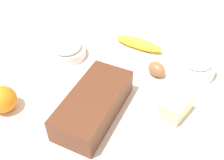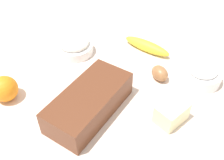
{
  "view_description": "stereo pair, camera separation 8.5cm",
  "coord_description": "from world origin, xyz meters",
  "px_view_note": "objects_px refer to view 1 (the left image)",
  "views": [
    {
      "loc": [
        -0.58,
        -0.24,
        0.62
      ],
      "look_at": [
        0.0,
        0.0,
        0.04
      ],
      "focal_mm": 43.2,
      "sensor_mm": 36.0,
      "label": 1
    },
    {
      "loc": [
        -0.54,
        -0.32,
        0.62
      ],
      "look_at": [
        0.0,
        0.0,
        0.04
      ],
      "focal_mm": 43.2,
      "sensor_mm": 36.0,
      "label": 2
    }
  ],
  "objects_px": {
    "flour_bowl": "(67,49)",
    "butter_block": "(176,107)",
    "orange_fruit": "(3,99)",
    "banana": "(139,44)",
    "loaf_pan": "(94,104)",
    "egg_near_butter": "(157,69)",
    "sugar_bowl": "(196,66)"
  },
  "relations": [
    {
      "from": "flour_bowl",
      "to": "butter_block",
      "type": "xyz_separation_m",
      "value": [
        -0.12,
        -0.43,
        0.0
      ]
    },
    {
      "from": "flour_bowl",
      "to": "orange_fruit",
      "type": "height_order",
      "value": "orange_fruit"
    },
    {
      "from": "banana",
      "to": "loaf_pan",
      "type": "bearing_deg",
      "value": 177.76
    },
    {
      "from": "butter_block",
      "to": "egg_near_butter",
      "type": "bearing_deg",
      "value": 33.87
    },
    {
      "from": "sugar_bowl",
      "to": "banana",
      "type": "distance_m",
      "value": 0.24
    },
    {
      "from": "banana",
      "to": "orange_fruit",
      "type": "distance_m",
      "value": 0.53
    },
    {
      "from": "banana",
      "to": "egg_near_butter",
      "type": "height_order",
      "value": "egg_near_butter"
    },
    {
      "from": "butter_block",
      "to": "egg_near_butter",
      "type": "height_order",
      "value": "butter_block"
    },
    {
      "from": "sugar_bowl",
      "to": "egg_near_butter",
      "type": "bearing_deg",
      "value": 116.46
    },
    {
      "from": "loaf_pan",
      "to": "orange_fruit",
      "type": "relative_size",
      "value": 3.53
    },
    {
      "from": "banana",
      "to": "orange_fruit",
      "type": "relative_size",
      "value": 2.35
    },
    {
      "from": "flour_bowl",
      "to": "sugar_bowl",
      "type": "distance_m",
      "value": 0.46
    },
    {
      "from": "egg_near_butter",
      "to": "sugar_bowl",
      "type": "bearing_deg",
      "value": -63.54
    },
    {
      "from": "flour_bowl",
      "to": "banana",
      "type": "height_order",
      "value": "flour_bowl"
    },
    {
      "from": "orange_fruit",
      "to": "butter_block",
      "type": "bearing_deg",
      "value": -69.25
    },
    {
      "from": "loaf_pan",
      "to": "orange_fruit",
      "type": "height_order",
      "value": "same"
    },
    {
      "from": "loaf_pan",
      "to": "flour_bowl",
      "type": "relative_size",
      "value": 2.05
    },
    {
      "from": "flour_bowl",
      "to": "egg_near_butter",
      "type": "distance_m",
      "value": 0.34
    },
    {
      "from": "sugar_bowl",
      "to": "butter_block",
      "type": "relative_size",
      "value": 1.46
    },
    {
      "from": "loaf_pan",
      "to": "flour_bowl",
      "type": "distance_m",
      "value": 0.3
    },
    {
      "from": "flour_bowl",
      "to": "orange_fruit",
      "type": "distance_m",
      "value": 0.3
    },
    {
      "from": "sugar_bowl",
      "to": "butter_block",
      "type": "xyz_separation_m",
      "value": [
        -0.21,
        0.02,
        -0.0
      ]
    },
    {
      "from": "flour_bowl",
      "to": "sugar_bowl",
      "type": "xyz_separation_m",
      "value": [
        0.09,
        -0.46,
        0.0
      ]
    },
    {
      "from": "sugar_bowl",
      "to": "banana",
      "type": "relative_size",
      "value": 0.69
    },
    {
      "from": "sugar_bowl",
      "to": "egg_near_butter",
      "type": "height_order",
      "value": "sugar_bowl"
    },
    {
      "from": "loaf_pan",
      "to": "flour_bowl",
      "type": "bearing_deg",
      "value": 47.31
    },
    {
      "from": "sugar_bowl",
      "to": "butter_block",
      "type": "height_order",
      "value": "sugar_bowl"
    },
    {
      "from": "loaf_pan",
      "to": "sugar_bowl",
      "type": "height_order",
      "value": "loaf_pan"
    },
    {
      "from": "banana",
      "to": "egg_near_butter",
      "type": "bearing_deg",
      "value": -139.46
    },
    {
      "from": "flour_bowl",
      "to": "orange_fruit",
      "type": "xyz_separation_m",
      "value": [
        -0.3,
        0.04,
        0.01
      ]
    },
    {
      "from": "flour_bowl",
      "to": "egg_near_butter",
      "type": "height_order",
      "value": "flour_bowl"
    },
    {
      "from": "loaf_pan",
      "to": "egg_near_butter",
      "type": "height_order",
      "value": "loaf_pan"
    }
  ]
}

